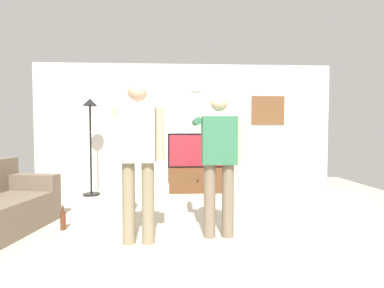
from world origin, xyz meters
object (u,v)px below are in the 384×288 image
(tv_stand, at_px, (197,180))
(television, at_px, (197,151))
(floor_lamp, at_px, (90,126))
(framed_picture, at_px, (268,110))
(person_standing_nearer_lamp, at_px, (138,153))
(beverage_bottle, at_px, (63,220))
(person_standing_nearer_couch, at_px, (219,156))
(wall_clock, at_px, (196,85))

(tv_stand, relative_size, television, 0.95)
(tv_stand, distance_m, floor_lamp, 2.38)
(floor_lamp, bearing_deg, framed_picture, 8.36)
(person_standing_nearer_lamp, xyz_separation_m, beverage_bottle, (-1.02, 0.46, -0.88))
(person_standing_nearer_couch, height_order, beverage_bottle, person_standing_nearer_couch)
(tv_stand, relative_size, wall_clock, 4.17)
(tv_stand, xyz_separation_m, beverage_bottle, (-1.85, -2.20, -0.12))
(framed_picture, xyz_separation_m, floor_lamp, (-3.68, -0.54, -0.37))
(framed_picture, distance_m, person_standing_nearer_couch, 3.27)
(person_standing_nearer_couch, bearing_deg, beverage_bottle, 170.81)
(wall_clock, height_order, person_standing_nearer_lamp, wall_clock)
(tv_stand, relative_size, beverage_bottle, 3.71)
(floor_lamp, relative_size, beverage_bottle, 6.11)
(floor_lamp, relative_size, person_standing_nearer_couch, 1.12)
(wall_clock, relative_size, beverage_bottle, 0.89)
(floor_lamp, distance_m, person_standing_nearer_couch, 3.17)
(framed_picture, distance_m, floor_lamp, 3.74)
(floor_lamp, distance_m, beverage_bottle, 2.32)
(beverage_bottle, bearing_deg, person_standing_nearer_lamp, -24.27)
(tv_stand, relative_size, person_standing_nearer_couch, 0.68)
(wall_clock, bearing_deg, television, -90.00)
(person_standing_nearer_lamp, relative_size, person_standing_nearer_couch, 1.05)
(framed_picture, bearing_deg, tv_stand, -169.43)
(tv_stand, distance_m, person_standing_nearer_couch, 2.61)
(tv_stand, bearing_deg, person_standing_nearer_lamp, -107.39)
(television, height_order, wall_clock, wall_clock)
(framed_picture, bearing_deg, floor_lamp, -171.64)
(person_standing_nearer_lamp, bearing_deg, framed_picture, 50.72)
(floor_lamp, bearing_deg, tv_stand, 6.68)
(wall_clock, bearing_deg, person_standing_nearer_lamp, -105.77)
(television, distance_m, person_standing_nearer_couch, 2.56)
(floor_lamp, distance_m, person_standing_nearer_lamp, 2.74)
(floor_lamp, bearing_deg, wall_clock, 14.33)
(television, relative_size, person_standing_nearer_couch, 0.71)
(framed_picture, relative_size, beverage_bottle, 2.36)
(tv_stand, bearing_deg, television, 90.00)
(person_standing_nearer_lamp, bearing_deg, beverage_bottle, 155.73)
(floor_lamp, height_order, beverage_bottle, floor_lamp)
(framed_picture, xyz_separation_m, person_standing_nearer_lamp, (-2.41, -2.95, -0.71))
(tv_stand, height_order, person_standing_nearer_lamp, person_standing_nearer_lamp)
(wall_clock, distance_m, person_standing_nearer_couch, 3.08)
(person_standing_nearer_lamp, bearing_deg, wall_clock, 74.23)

